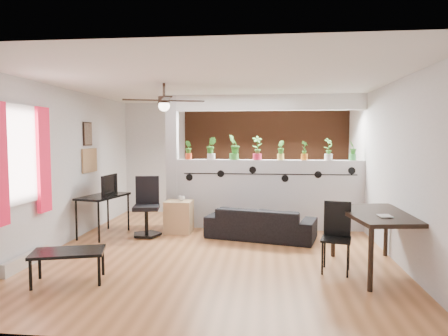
# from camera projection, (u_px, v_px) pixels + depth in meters

# --- Properties ---
(room_shell) EXTENTS (6.30, 7.10, 2.90)m
(room_shell) POSITION_uv_depth(u_px,v_px,m) (219.00, 168.00, 6.33)
(room_shell) COLOR #9B5E32
(room_shell) RESTS_ON ground
(partition_wall) EXTENTS (3.60, 0.18, 1.35)m
(partition_wall) POSITION_uv_depth(u_px,v_px,m) (269.00, 194.00, 7.78)
(partition_wall) COLOR #BCBCC1
(partition_wall) RESTS_ON ground
(ceiling_header) EXTENTS (3.60, 0.18, 0.30)m
(ceiling_header) POSITION_uv_depth(u_px,v_px,m) (269.00, 103.00, 7.65)
(ceiling_header) COLOR silver
(ceiling_header) RESTS_ON room_shell
(pier_column) EXTENTS (0.22, 0.20, 2.60)m
(pier_column) POSITION_uv_depth(u_px,v_px,m) (172.00, 162.00, 7.93)
(pier_column) COLOR #BCBCC1
(pier_column) RESTS_ON ground
(brick_panel) EXTENTS (3.90, 0.05, 2.60)m
(brick_panel) POSITION_uv_depth(u_px,v_px,m) (268.00, 159.00, 9.19)
(brick_panel) COLOR #AA5931
(brick_panel) RESTS_ON ground
(vine_decal) EXTENTS (3.31, 0.01, 0.30)m
(vine_decal) POSITION_uv_depth(u_px,v_px,m) (269.00, 174.00, 7.66)
(vine_decal) COLOR black
(vine_decal) RESTS_ON partition_wall
(window_assembly) EXTENTS (0.09, 1.30, 1.55)m
(window_assembly) POSITION_uv_depth(u_px,v_px,m) (21.00, 158.00, 5.39)
(window_assembly) COLOR white
(window_assembly) RESTS_ON room_shell
(baseboard_heater) EXTENTS (0.08, 1.00, 0.18)m
(baseboard_heater) POSITION_uv_depth(u_px,v_px,m) (26.00, 260.00, 5.50)
(baseboard_heater) COLOR beige
(baseboard_heater) RESTS_ON ground
(corkboard) EXTENTS (0.03, 0.60, 0.45)m
(corkboard) POSITION_uv_depth(u_px,v_px,m) (90.00, 160.00, 7.54)
(corkboard) COLOR #966F48
(corkboard) RESTS_ON room_shell
(framed_art) EXTENTS (0.03, 0.34, 0.44)m
(framed_art) POSITION_uv_depth(u_px,v_px,m) (88.00, 134.00, 7.45)
(framed_art) COLOR #8C7259
(framed_art) RESTS_ON room_shell
(ceiling_fan) EXTENTS (1.19, 1.19, 0.43)m
(ceiling_fan) POSITION_uv_depth(u_px,v_px,m) (164.00, 102.00, 6.04)
(ceiling_fan) COLOR black
(ceiling_fan) RESTS_ON room_shell
(potted_plant_0) EXTENTS (0.22, 0.23, 0.37)m
(potted_plant_0) POSITION_uv_depth(u_px,v_px,m) (189.00, 149.00, 7.88)
(potted_plant_0) COLOR red
(potted_plant_0) RESTS_ON partition_wall
(potted_plant_1) EXTENTS (0.24, 0.20, 0.44)m
(potted_plant_1) POSITION_uv_depth(u_px,v_px,m) (211.00, 148.00, 7.83)
(potted_plant_1) COLOR silver
(potted_plant_1) RESTS_ON partition_wall
(potted_plant_2) EXTENTS (0.33, 0.32, 0.48)m
(potted_plant_2) POSITION_uv_depth(u_px,v_px,m) (234.00, 147.00, 7.78)
(potted_plant_2) COLOR #368B32
(potted_plant_2) RESTS_ON partition_wall
(potted_plant_3) EXTENTS (0.27, 0.23, 0.47)m
(potted_plant_3) POSITION_uv_depth(u_px,v_px,m) (257.00, 147.00, 7.74)
(potted_plant_3) COLOR #D02141
(potted_plant_3) RESTS_ON partition_wall
(potted_plant_4) EXTENTS (0.19, 0.22, 0.38)m
(potted_plant_4) POSITION_uv_depth(u_px,v_px,m) (281.00, 150.00, 7.69)
(potted_plant_4) COLOR #DBBD4D
(potted_plant_4) RESTS_ON partition_wall
(potted_plant_5) EXTENTS (0.22, 0.23, 0.37)m
(potted_plant_5) POSITION_uv_depth(u_px,v_px,m) (304.00, 150.00, 7.65)
(potted_plant_5) COLOR #C76617
(potted_plant_5) RESTS_ON partition_wall
(potted_plant_6) EXTENTS (0.28, 0.27, 0.42)m
(potted_plant_6) POSITION_uv_depth(u_px,v_px,m) (328.00, 148.00, 7.60)
(potted_plant_6) COLOR silver
(potted_plant_6) RESTS_ON partition_wall
(potted_plant_7) EXTENTS (0.23, 0.23, 0.37)m
(potted_plant_7) POSITION_uv_depth(u_px,v_px,m) (353.00, 150.00, 7.55)
(potted_plant_7) COLOR green
(potted_plant_7) RESTS_ON partition_wall
(sofa) EXTENTS (1.92, 1.12, 0.53)m
(sofa) POSITION_uv_depth(u_px,v_px,m) (261.00, 224.00, 7.04)
(sofa) COLOR black
(sofa) RESTS_ON ground
(cube_shelf) EXTENTS (0.50, 0.44, 0.60)m
(cube_shelf) POSITION_uv_depth(u_px,v_px,m) (179.00, 217.00, 7.47)
(cube_shelf) COLOR tan
(cube_shelf) RESTS_ON ground
(cup) EXTENTS (0.15, 0.15, 0.10)m
(cup) POSITION_uv_depth(u_px,v_px,m) (181.00, 198.00, 7.44)
(cup) COLOR gray
(cup) RESTS_ON cube_shelf
(computer_desk) EXTENTS (0.73, 1.10, 0.74)m
(computer_desk) POSITION_uv_depth(u_px,v_px,m) (103.00, 199.00, 7.23)
(computer_desk) COLOR black
(computer_desk) RESTS_ON ground
(monitor) EXTENTS (0.35, 0.07, 0.20)m
(monitor) POSITION_uv_depth(u_px,v_px,m) (106.00, 189.00, 7.37)
(monitor) COLOR black
(monitor) RESTS_ON computer_desk
(office_chair) EXTENTS (0.55, 0.55, 1.06)m
(office_chair) POSITION_uv_depth(u_px,v_px,m) (147.00, 210.00, 7.20)
(office_chair) COLOR black
(office_chair) RESTS_ON ground
(dining_table) EXTENTS (1.08, 1.56, 0.79)m
(dining_table) POSITION_uv_depth(u_px,v_px,m) (380.00, 219.00, 5.27)
(dining_table) COLOR black
(dining_table) RESTS_ON ground
(book) EXTENTS (0.16, 0.21, 0.02)m
(book) POSITION_uv_depth(u_px,v_px,m) (379.00, 216.00, 4.97)
(book) COLOR gray
(book) RESTS_ON dining_table
(folding_chair) EXTENTS (0.45, 0.45, 0.92)m
(folding_chair) POSITION_uv_depth(u_px,v_px,m) (337.00, 230.00, 5.31)
(folding_chair) COLOR black
(folding_chair) RESTS_ON ground
(coffee_table) EXTENTS (0.95, 0.69, 0.40)m
(coffee_table) POSITION_uv_depth(u_px,v_px,m) (68.00, 254.00, 4.89)
(coffee_table) COLOR black
(coffee_table) RESTS_ON ground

